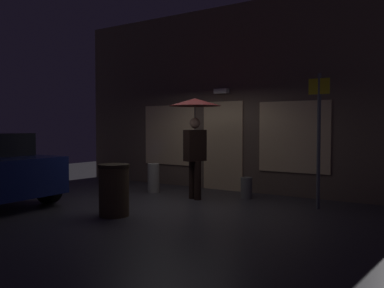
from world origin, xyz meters
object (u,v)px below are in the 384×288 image
at_px(street_sign_post, 319,133).
at_px(trash_bin, 114,190).
at_px(person_with_umbrella, 195,122).
at_px(sidewalk_bollard, 246,188).
at_px(sidewalk_bollard_2, 154,178).

xyz_separation_m(street_sign_post, trash_bin, (-2.79, -2.65, -1.00)).
bearing_deg(person_with_umbrella, street_sign_post, 120.71).
relative_size(street_sign_post, sidewalk_bollard, 5.57).
distance_m(sidewalk_bollard, sidewalk_bollard_2, 2.28).
xyz_separation_m(person_with_umbrella, trash_bin, (-0.25, -2.21, -1.23)).
bearing_deg(street_sign_post, trash_bin, -136.47).
bearing_deg(sidewalk_bollard_2, sidewalk_bollard, 12.73).
xyz_separation_m(sidewalk_bollard_2, trash_bin, (1.08, -2.41, 0.12)).
bearing_deg(sidewalk_bollard, street_sign_post, -8.90).
xyz_separation_m(sidewalk_bollard, trash_bin, (-1.14, -2.91, 0.23)).
bearing_deg(sidewalk_bollard, person_with_umbrella, -141.79).
xyz_separation_m(person_with_umbrella, sidewalk_bollard, (0.89, 0.70, -1.45)).
distance_m(person_with_umbrella, sidewalk_bollard, 1.85).
bearing_deg(sidewalk_bollard_2, trash_bin, -65.87).
xyz_separation_m(street_sign_post, sidewalk_bollard_2, (-3.87, -0.24, -1.12)).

